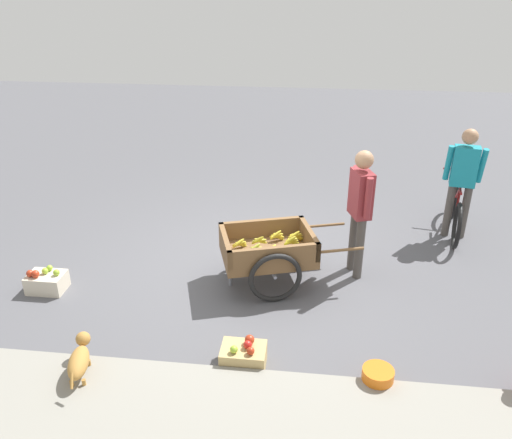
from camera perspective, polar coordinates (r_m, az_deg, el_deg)
ground_plane at (r=6.90m, az=-0.79°, el=-5.04°), size 24.00×24.00×0.00m
fruit_cart at (r=6.32m, az=1.38°, el=-3.55°), size 1.80×1.22×0.70m
vendor_person at (r=6.40m, az=11.47°, el=1.85°), size 0.29×0.55×1.65m
bicycle at (r=8.17m, az=21.21°, el=0.98°), size 0.48×1.65×0.85m
cyclist_person at (r=7.81m, az=21.98°, el=4.68°), size 0.51×0.26×1.62m
dog at (r=5.22m, az=-18.97°, el=-14.47°), size 0.28×0.66×0.40m
plastic_bucket at (r=5.12m, az=13.28°, el=-16.85°), size 0.29×0.29×0.23m
apple_crate at (r=6.81m, az=-22.19°, el=-6.37°), size 0.44×0.32×0.31m
mixed_fruit_crate at (r=5.22m, az=-1.38°, el=-14.88°), size 0.44×0.32×0.32m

